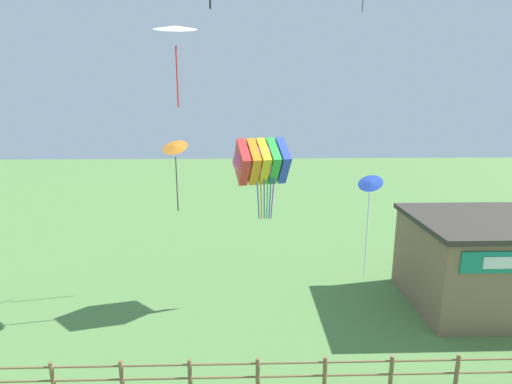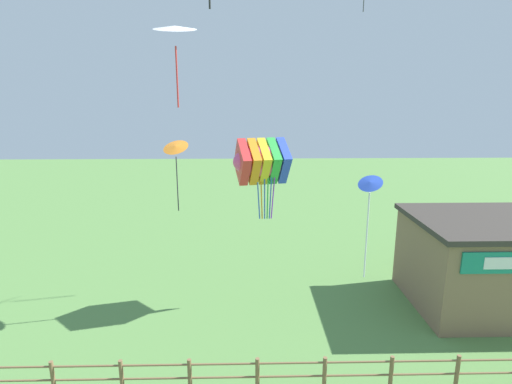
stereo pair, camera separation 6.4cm
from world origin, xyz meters
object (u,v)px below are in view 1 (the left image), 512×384
kite_rainbow_parafoil (262,161)px  kite_blue_delta (370,193)px  seaside_building (489,262)px  kite_orange_delta (175,149)px  kite_white_delta (175,29)px

kite_rainbow_parafoil → kite_blue_delta: 6.89m
seaside_building → kite_orange_delta: size_ratio=2.31×
seaside_building → kite_orange_delta: 15.35m
kite_rainbow_parafoil → kite_white_delta: 8.06m
seaside_building → kite_blue_delta: 10.45m
kite_blue_delta → kite_white_delta: 7.35m
kite_rainbow_parafoil → kite_white_delta: kite_white_delta is taller
seaside_building → kite_white_delta: 17.07m
kite_white_delta → seaside_building: bearing=21.4°
kite_orange_delta → seaside_building: bearing=-0.5°
kite_blue_delta → seaside_building: bearing=35.3°
seaside_building → kite_white_delta: kite_white_delta is taller
seaside_building → kite_orange_delta: kite_orange_delta is taller
seaside_building → kite_orange_delta: bearing=179.5°
seaside_building → kite_white_delta: (-13.31, -5.21, 9.33)m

